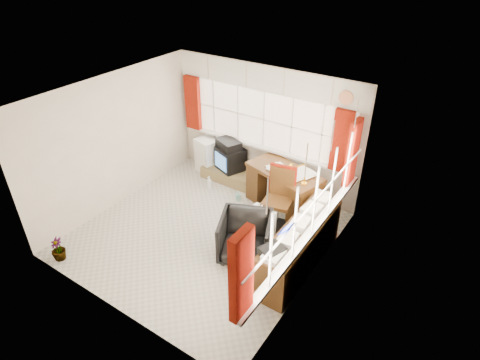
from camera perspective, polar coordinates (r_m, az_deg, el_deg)
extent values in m
plane|color=beige|center=(7.16, -5.09, -7.55)|extent=(4.00, 4.00, 0.00)
plane|color=beige|center=(7.90, 3.49, 7.26)|extent=(4.00, 0.00, 4.00)
plane|color=beige|center=(5.34, -19.17, -8.13)|extent=(4.00, 0.00, 4.00)
plane|color=beige|center=(7.73, -17.35, 5.23)|extent=(0.00, 4.00, 4.00)
plane|color=beige|center=(5.58, 10.74, -4.73)|extent=(0.00, 4.00, 4.00)
plane|color=white|center=(5.90, -6.24, 11.57)|extent=(4.00, 4.00, 0.00)
plane|color=#FFE7C9|center=(7.81, 3.46, 8.55)|extent=(3.60, 0.00, 3.60)
cube|color=white|center=(8.02, 3.18, 4.65)|extent=(3.70, 0.12, 0.05)
cube|color=white|center=(8.42, -3.74, 10.30)|extent=(0.03, 0.02, 1.10)
cube|color=white|center=(8.09, -0.28, 9.47)|extent=(0.03, 0.02, 1.10)
cube|color=white|center=(7.80, 3.42, 8.52)|extent=(0.03, 0.02, 1.10)
cube|color=white|center=(7.54, 7.38, 7.48)|extent=(0.03, 0.02, 1.10)
cube|color=white|center=(7.33, 11.57, 6.32)|extent=(0.03, 0.02, 1.10)
plane|color=#FFE7C9|center=(5.48, 10.76, -2.98)|extent=(0.00, 3.60, 3.60)
cube|color=white|center=(5.83, 9.83, -7.55)|extent=(0.12, 3.70, 0.05)
cube|color=white|center=(4.61, 4.40, -10.09)|extent=(0.02, 0.03, 1.10)
cube|color=white|center=(5.03, 7.82, -6.22)|extent=(0.02, 0.03, 1.10)
cube|color=white|center=(5.48, 10.66, -2.95)|extent=(0.02, 0.03, 1.10)
cube|color=white|center=(5.96, 13.04, -0.18)|extent=(0.02, 0.03, 1.10)
cube|color=white|center=(6.45, 15.06, 2.17)|extent=(0.02, 0.03, 1.10)
cube|color=maroon|center=(8.66, -6.72, 10.81)|extent=(0.35, 0.10, 1.15)
cube|color=maroon|center=(7.15, 14.28, 5.33)|extent=(0.35, 0.10, 1.15)
cube|color=maroon|center=(6.81, 15.70, 3.75)|extent=(0.10, 0.35, 1.15)
cube|color=maroon|center=(4.32, 0.19, -13.42)|extent=(0.10, 0.35, 1.15)
cube|color=white|center=(7.51, 3.58, 14.11)|extent=(3.95, 0.08, 0.48)
cube|color=white|center=(5.08, 11.44, 4.54)|extent=(0.08, 3.95, 0.48)
cube|color=#523213|center=(7.37, 6.36, 1.11)|extent=(1.56, 1.07, 0.07)
cube|color=#523213|center=(7.91, 3.37, 0.11)|extent=(0.49, 0.70, 0.75)
cube|color=#523213|center=(7.29, 9.24, -3.35)|extent=(0.49, 0.70, 0.75)
cube|color=white|center=(7.35, 6.38, 1.40)|extent=(0.32, 0.38, 0.02)
cube|color=white|center=(7.34, 6.38, 1.43)|extent=(0.32, 0.38, 0.02)
cube|color=white|center=(7.34, 6.38, 1.46)|extent=(0.32, 0.38, 0.02)
cube|color=white|center=(7.34, 6.39, 1.48)|extent=(0.32, 0.38, 0.02)
cube|color=white|center=(7.34, 6.39, 1.51)|extent=(0.32, 0.38, 0.02)
cube|color=white|center=(7.34, 6.39, 1.54)|extent=(0.32, 0.38, 0.02)
cylinder|color=#F4A90A|center=(7.01, 9.10, -0.45)|extent=(0.10, 0.10, 0.02)
cylinder|color=#F4A90A|center=(6.91, 9.23, 0.82)|extent=(0.02, 0.02, 0.36)
cone|color=#F4A90A|center=(6.84, 9.33, 1.85)|extent=(0.16, 0.14, 0.15)
cube|color=black|center=(7.27, 5.15, -6.59)|extent=(0.56, 0.56, 0.04)
cylinder|color=silver|center=(7.12, 5.25, -4.97)|extent=(0.06, 0.06, 0.56)
cube|color=#523213|center=(6.96, 5.36, -3.13)|extent=(0.54, 0.53, 0.06)
cube|color=#523213|center=(6.98, 6.11, -0.09)|extent=(0.43, 0.13, 0.54)
cube|color=maroon|center=(6.97, 6.12, 0.06)|extent=(0.48, 0.15, 0.56)
imported|color=black|center=(6.47, 0.76, -8.11)|extent=(1.06, 1.08, 0.75)
cube|color=white|center=(7.04, 3.52, -7.83)|extent=(0.41, 0.21, 0.08)
cube|color=white|center=(6.94, 2.46, -5.33)|extent=(0.04, 0.12, 0.51)
cube|color=white|center=(6.92, 2.83, -5.53)|extent=(0.04, 0.12, 0.51)
cube|color=white|center=(6.89, 3.21, -5.72)|extent=(0.04, 0.12, 0.51)
cube|color=white|center=(6.86, 3.60, -5.92)|extent=(0.04, 0.12, 0.51)
cube|color=white|center=(6.83, 3.99, -6.12)|extent=(0.04, 0.12, 0.51)
cube|color=white|center=(6.80, 4.38, -6.32)|extent=(0.04, 0.12, 0.51)
cube|color=white|center=(6.77, 4.77, -6.53)|extent=(0.04, 0.12, 0.51)
cube|color=#523213|center=(6.35, 8.47, -9.41)|extent=(0.50, 2.00, 0.75)
cube|color=white|center=(5.53, 4.80, -10.61)|extent=(0.24, 0.32, 0.10)
cube|color=white|center=(5.81, 6.77, -8.35)|extent=(0.24, 0.32, 0.10)
cube|color=white|center=(6.09, 8.53, -6.29)|extent=(0.24, 0.32, 0.10)
cube|color=white|center=(6.39, 10.12, -4.42)|extent=(0.24, 0.32, 0.10)
cube|color=white|center=(6.70, 11.56, -2.71)|extent=(0.24, 0.32, 0.10)
cube|color=black|center=(5.59, 4.61, -10.01)|extent=(0.35, 0.39, 0.11)
cube|color=olive|center=(8.48, -0.92, 0.54)|extent=(1.40, 0.50, 0.25)
cube|color=black|center=(8.40, -1.35, 3.08)|extent=(0.66, 0.64, 0.48)
cube|color=#4781CB|center=(8.28, -2.78, 2.61)|extent=(0.38, 0.16, 0.33)
cube|color=black|center=(8.49, -1.58, 2.42)|extent=(0.72, 0.60, 0.23)
cube|color=black|center=(8.38, -1.60, 3.73)|extent=(0.67, 0.56, 0.22)
cube|color=black|center=(8.28, -1.62, 5.02)|extent=(0.61, 0.52, 0.21)
cube|color=white|center=(8.77, -4.47, 3.55)|extent=(0.56, 0.56, 0.77)
cube|color=silver|center=(8.45, -4.87, 3.24)|extent=(0.02, 0.02, 0.41)
imported|color=white|center=(8.26, -4.41, -0.36)|extent=(0.12, 0.12, 0.28)
imported|color=#8ACFC1|center=(7.90, -0.28, -2.28)|extent=(0.12, 0.12, 0.19)
imported|color=black|center=(7.13, -24.46, -8.92)|extent=(0.25, 0.25, 0.41)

